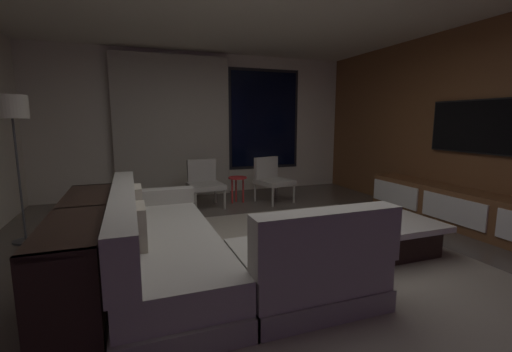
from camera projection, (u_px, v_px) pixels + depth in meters
name	position (u px, v px, depth m)	size (l,w,h in m)	color
floor	(274.00, 261.00, 3.53)	(9.20, 9.20, 0.00)	#564C44
back_wall_with_window	(198.00, 125.00, 6.64)	(6.60, 0.30, 2.70)	beige
media_wall	(497.00, 127.00, 4.36)	(0.12, 7.80, 2.70)	brown
area_rug	(309.00, 259.00, 3.55)	(3.20, 3.80, 0.01)	gray
sectional_couch	(198.00, 251.00, 3.03)	(1.98, 2.50, 0.82)	gray
coffee_table	(372.00, 232.00, 3.86)	(1.16, 1.16, 0.36)	black
book_stack_on_coffee_table	(378.00, 219.00, 3.67)	(0.31, 0.21, 0.05)	#BD56AF
accent_chair_near_window	(271.00, 177.00, 6.09)	(0.67, 0.69, 0.78)	#B2ADA0
accent_chair_by_curtain	(204.00, 181.00, 5.73)	(0.58, 0.60, 0.78)	#B2ADA0
side_stool	(237.00, 182.00, 5.98)	(0.32, 0.32, 0.46)	red
media_console	(468.00, 212.00, 4.48)	(0.46, 3.10, 0.52)	brown
mounted_tv	(472.00, 126.00, 4.55)	(0.05, 1.22, 0.70)	black
console_table_behind_couch	(84.00, 244.00, 2.82)	(0.40, 2.10, 0.74)	black
standing_lamp	(12.00, 117.00, 3.86)	(0.34, 0.34, 1.71)	#333335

